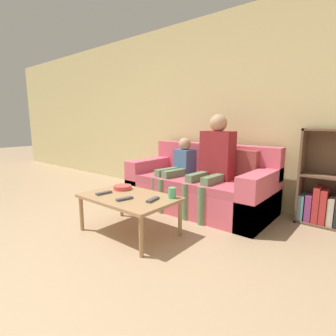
% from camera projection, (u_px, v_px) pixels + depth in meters
% --- Properties ---
extents(wall_back, '(12.00, 0.06, 2.60)m').
position_uv_depth(wall_back, '(214.00, 110.00, 3.80)').
color(wall_back, beige).
rests_on(wall_back, ground_plane).
extents(couch, '(1.87, 0.90, 0.84)m').
position_uv_depth(couch, '(200.00, 187.00, 3.47)').
color(couch, '#DB5B70').
rests_on(couch, ground_plane).
extents(bookshelf, '(0.72, 0.28, 1.07)m').
position_uv_depth(bookshelf, '(336.00, 193.00, 2.83)').
color(bookshelf, brown).
rests_on(bookshelf, ground_plane).
extents(coffee_table, '(0.97, 0.63, 0.40)m').
position_uv_depth(coffee_table, '(129.00, 200.00, 2.66)').
color(coffee_table, '#A87F56').
rests_on(coffee_table, ground_plane).
extents(person_adult, '(0.42, 0.64, 1.23)m').
position_uv_depth(person_adult, '(214.00, 157.00, 3.20)').
color(person_adult, '#66845B').
rests_on(person_adult, ground_plane).
extents(person_child, '(0.33, 0.65, 0.93)m').
position_uv_depth(person_child, '(177.00, 167.00, 3.51)').
color(person_child, '#66845B').
rests_on(person_child, ground_plane).
extents(cup_near, '(0.08, 0.08, 0.11)m').
position_uv_depth(cup_near, '(172.00, 193.00, 2.58)').
color(cup_near, '#4CB77A').
rests_on(cup_near, coffee_table).
extents(tv_remote_0, '(0.08, 0.18, 0.02)m').
position_uv_depth(tv_remote_0, '(125.00, 199.00, 2.52)').
color(tv_remote_0, '#47474C').
rests_on(tv_remote_0, coffee_table).
extents(tv_remote_1, '(0.07, 0.17, 0.02)m').
position_uv_depth(tv_remote_1, '(104.00, 193.00, 2.73)').
color(tv_remote_1, '#47474C').
rests_on(tv_remote_1, coffee_table).
extents(tv_remote_2, '(0.08, 0.18, 0.02)m').
position_uv_depth(tv_remote_2, '(153.00, 200.00, 2.49)').
color(tv_remote_2, '#47474C').
rests_on(tv_remote_2, coffee_table).
extents(snack_bowl, '(0.20, 0.20, 0.05)m').
position_uv_depth(snack_bowl, '(122.00, 187.00, 2.91)').
color(snack_bowl, '#DB4C47').
rests_on(snack_bowl, coffee_table).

